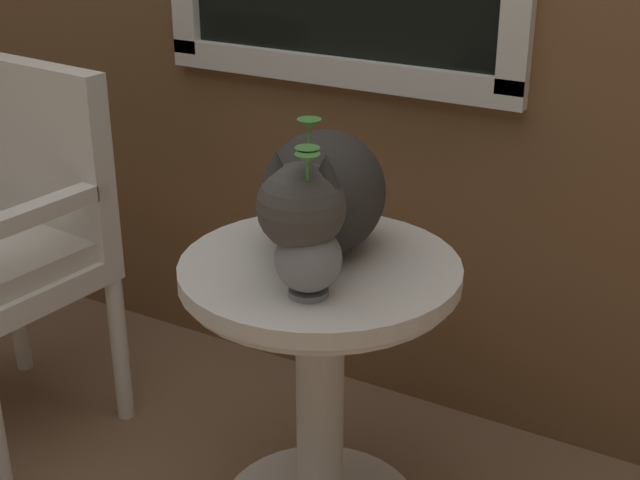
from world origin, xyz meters
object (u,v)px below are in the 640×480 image
Objects in this scene: cat at (320,195)px; wicker_chair at (9,232)px; pewter_vase_with_ivy at (308,248)px; wicker_side_table at (320,351)px.

wicker_chair is at bearing -176.51° from cat.
cat is 1.82× the size of pewter_vase_with_ivy.
pewter_vase_with_ivy is (0.92, -0.11, 0.20)m from wicker_chair.
cat is (0.85, 0.05, 0.24)m from wicker_chair.
wicker_side_table is at bearing 1.41° from wicker_chair.
wicker_side_table is 0.33m from cat.
cat is at bearing 3.49° from wicker_chair.
wicker_chair is 0.89m from cat.
wicker_side_table is 1.95× the size of pewter_vase_with_ivy.
pewter_vase_with_ivy is (0.05, -0.13, 0.30)m from wicker_side_table.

